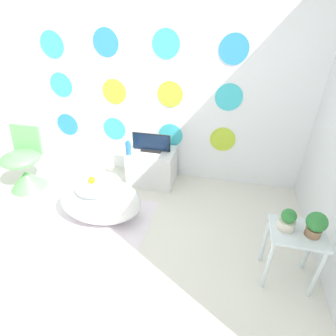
{
  "coord_description": "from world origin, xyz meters",
  "views": [
    {
      "loc": [
        1.09,
        -1.16,
        2.01
      ],
      "look_at": [
        0.6,
        0.92,
        0.71
      ],
      "focal_mm": 28.0,
      "sensor_mm": 36.0,
      "label": 1
    }
  ],
  "objects_px": {
    "vase": "(128,148)",
    "potted_plant_left": "(288,220)",
    "tv": "(151,144)",
    "potted_plant_right": "(316,224)",
    "bathtub": "(101,200)",
    "chair": "(25,169)"
  },
  "relations": [
    {
      "from": "vase",
      "to": "potted_plant_left",
      "type": "bearing_deg",
      "value": -30.57
    },
    {
      "from": "tv",
      "to": "potted_plant_right",
      "type": "height_order",
      "value": "potted_plant_right"
    },
    {
      "from": "bathtub",
      "to": "tv",
      "type": "relative_size",
      "value": 1.87
    },
    {
      "from": "bathtub",
      "to": "vase",
      "type": "bearing_deg",
      "value": 81.25
    },
    {
      "from": "potted_plant_left",
      "to": "potted_plant_right",
      "type": "distance_m",
      "value": 0.19
    },
    {
      "from": "bathtub",
      "to": "vase",
      "type": "relative_size",
      "value": 4.88
    },
    {
      "from": "vase",
      "to": "potted_plant_right",
      "type": "height_order",
      "value": "potted_plant_right"
    },
    {
      "from": "potted_plant_left",
      "to": "tv",
      "type": "bearing_deg",
      "value": 141.16
    },
    {
      "from": "vase",
      "to": "potted_plant_left",
      "type": "relative_size",
      "value": 1.03
    },
    {
      "from": "chair",
      "to": "vase",
      "type": "height_order",
      "value": "chair"
    },
    {
      "from": "chair",
      "to": "potted_plant_right",
      "type": "height_order",
      "value": "chair"
    },
    {
      "from": "tv",
      "to": "chair",
      "type": "bearing_deg",
      "value": -162.57
    },
    {
      "from": "bathtub",
      "to": "vase",
      "type": "xyz_separation_m",
      "value": [
        0.1,
        0.65,
        0.32
      ]
    },
    {
      "from": "potted_plant_right",
      "to": "chair",
      "type": "bearing_deg",
      "value": 167.57
    },
    {
      "from": "chair",
      "to": "vase",
      "type": "distance_m",
      "value": 1.37
    },
    {
      "from": "vase",
      "to": "potted_plant_left",
      "type": "height_order",
      "value": "potted_plant_left"
    },
    {
      "from": "bathtub",
      "to": "chair",
      "type": "xyz_separation_m",
      "value": [
        -1.2,
        0.32,
        0.04
      ]
    },
    {
      "from": "bathtub",
      "to": "chair",
      "type": "distance_m",
      "value": 1.24
    },
    {
      "from": "bathtub",
      "to": "tv",
      "type": "xyz_separation_m",
      "value": [
        0.35,
        0.81,
        0.34
      ]
    },
    {
      "from": "chair",
      "to": "tv",
      "type": "xyz_separation_m",
      "value": [
        1.55,
        0.49,
        0.3
      ]
    },
    {
      "from": "chair",
      "to": "potted_plant_left",
      "type": "relative_size",
      "value": 4.36
    },
    {
      "from": "bathtub",
      "to": "potted_plant_left",
      "type": "relative_size",
      "value": 5.02
    }
  ]
}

